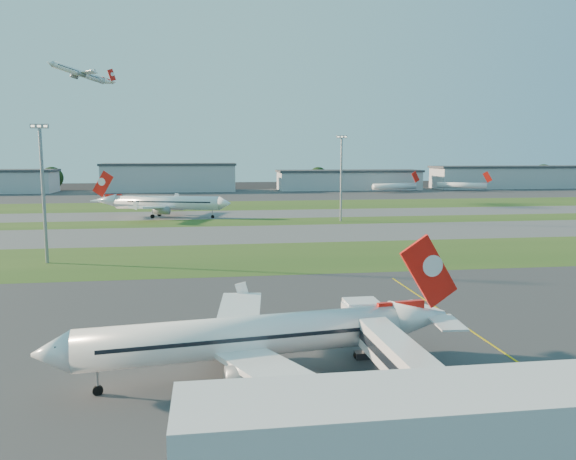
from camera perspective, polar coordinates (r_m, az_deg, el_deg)
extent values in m
plane|color=black|center=(65.53, 14.93, -10.68)|extent=(700.00, 700.00, 0.00)
cube|color=#333335|center=(65.52, 14.93, -10.68)|extent=(300.00, 70.00, 0.01)
cube|color=#284B19|center=(113.70, 4.63, -2.61)|extent=(300.00, 34.00, 0.01)
cube|color=#515154|center=(145.64, 1.75, -0.30)|extent=(300.00, 32.00, 0.01)
cube|color=#284B19|center=(170.11, 0.30, 0.87)|extent=(300.00, 18.00, 0.01)
cube|color=#515154|center=(191.76, -0.68, 1.65)|extent=(300.00, 26.00, 0.01)
cube|color=#284B19|center=(224.35, -1.78, 2.54)|extent=(300.00, 40.00, 0.01)
cube|color=#333335|center=(283.86, -3.14, 3.63)|extent=(400.00, 80.00, 0.01)
cube|color=gold|center=(67.59, 18.89, -10.27)|extent=(0.25, 60.00, 0.02)
cube|color=#B60A20|center=(35.20, 11.33, -17.52)|extent=(10.00, 0.30, 2.20)
cylinder|color=silver|center=(38.09, 16.67, -17.83)|extent=(4.00, 4.00, 4.00)
cube|color=white|center=(48.50, 10.80, -12.20)|extent=(3.44, 24.08, 2.60)
cube|color=black|center=(48.50, 10.80, -12.20)|extent=(3.59, 24.08, 0.80)
cube|color=white|center=(58.92, 7.45, -8.51)|extent=(3.40, 3.00, 3.00)
cylinder|color=gray|center=(57.91, 7.92, -11.30)|extent=(0.70, 0.70, 3.20)
cube|color=black|center=(58.33, 7.90, -12.46)|extent=(2.20, 1.20, 0.70)
cylinder|color=white|center=(51.62, -4.56, -10.74)|extent=(29.37, 7.29, 3.69)
cube|color=red|center=(56.58, 14.12, -4.11)|extent=(6.29, 1.12, 7.35)
cube|color=white|center=(44.86, -1.36, -14.31)|extent=(9.33, 15.16, 1.50)
cube|color=white|center=(59.22, -5.05, -8.80)|extent=(6.07, 14.98, 1.50)
cylinder|color=slate|center=(46.89, -3.80, -14.72)|extent=(4.33, 2.72, 2.23)
cylinder|color=slate|center=(57.30, -6.10, -10.50)|extent=(4.33, 2.72, 2.23)
cylinder|color=white|center=(184.55, -12.15, 2.74)|extent=(34.16, 14.00, 4.35)
cube|color=red|center=(192.87, -18.28, 4.47)|extent=(7.23, 2.51, 8.67)
cube|color=white|center=(193.56, -11.51, 2.81)|extent=(5.94, 17.39, 1.77)
cube|color=white|center=(176.52, -13.53, 2.29)|extent=(13.19, 17.40, 1.77)
cylinder|color=slate|center=(190.73, -11.27, 2.37)|extent=(5.36, 3.90, 2.63)
cylinder|color=slate|center=(178.34, -12.70, 1.96)|extent=(5.36, 3.90, 2.63)
cylinder|color=white|center=(273.30, -20.45, 14.73)|extent=(20.74, 14.91, 2.90)
cube|color=red|center=(279.38, -17.61, 15.49)|extent=(4.29, 2.92, 5.77)
cube|color=white|center=(267.91, -19.80, 14.82)|extent=(10.71, 10.30, 1.18)
cube|color=white|center=(279.16, -20.76, 14.48)|extent=(6.98, 11.92, 1.18)
cylinder|color=slate|center=(268.93, -20.16, 14.60)|extent=(3.64, 3.22, 1.75)
cylinder|color=slate|center=(277.10, -20.85, 14.35)|extent=(3.64, 3.22, 1.75)
cylinder|color=white|center=(303.53, 10.77, 4.38)|extent=(26.01, 9.35, 3.20)
cube|color=red|center=(310.53, 12.82, 5.29)|extent=(5.10, 1.53, 6.16)
cylinder|color=white|center=(321.67, 17.24, 4.35)|extent=(23.92, 16.16, 3.20)
cube|color=red|center=(320.43, 19.60, 5.10)|extent=(4.59, 2.93, 6.16)
cylinder|color=gray|center=(113.35, -23.58, 3.10)|extent=(0.60, 0.60, 25.00)
cube|color=gray|center=(113.18, -23.94, 9.62)|extent=(3.20, 0.50, 0.80)
cube|color=#FFF2CC|center=(113.18, -23.94, 9.62)|extent=(2.80, 0.70, 0.35)
cylinder|color=gray|center=(169.98, 5.43, 5.06)|extent=(0.60, 0.60, 25.00)
cube|color=gray|center=(169.86, 5.48, 9.41)|extent=(3.20, 0.50, 0.80)
cube|color=#FFF2CC|center=(169.86, 5.48, 9.41)|extent=(2.80, 0.70, 0.35)
cube|color=#97999E|center=(312.95, -11.92, 5.15)|extent=(70.00, 22.00, 14.00)
cube|color=#383A3F|center=(312.71, -11.96, 6.54)|extent=(71.40, 23.00, 1.20)
cube|color=#97999E|center=(322.48, 6.19, 4.98)|extent=(80.00, 22.00, 10.00)
cube|color=#383A3F|center=(322.26, 6.20, 5.98)|extent=(81.60, 23.00, 1.20)
cube|color=#97999E|center=(360.50, 21.84, 4.92)|extent=(95.00, 22.00, 12.00)
cube|color=#383A3F|center=(360.29, 21.89, 5.97)|extent=(96.90, 23.00, 1.20)
cylinder|color=black|center=(338.38, -22.81, 4.08)|extent=(1.00, 1.00, 4.40)
sphere|color=black|center=(338.15, -22.85, 4.92)|extent=(12.10, 12.10, 12.10)
cylinder|color=black|center=(323.59, -7.33, 4.41)|extent=(1.00, 1.00, 3.60)
sphere|color=black|center=(323.39, -7.35, 5.12)|extent=(9.90, 9.90, 9.90)
cylinder|color=black|center=(332.94, 3.07, 4.61)|extent=(1.00, 1.00, 4.20)
sphere|color=black|center=(332.71, 3.07, 5.42)|extent=(11.55, 11.55, 11.55)
cylinder|color=black|center=(353.45, 15.18, 4.50)|extent=(1.00, 1.00, 3.80)
sphere|color=black|center=(353.25, 15.21, 5.19)|extent=(10.45, 10.45, 10.45)
cylinder|color=black|center=(389.89, 24.47, 4.41)|extent=(1.00, 1.00, 4.60)
sphere|color=black|center=(389.69, 24.51, 5.17)|extent=(12.65, 12.65, 12.65)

